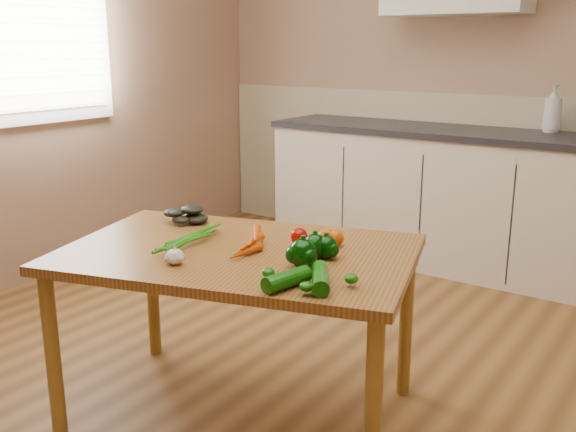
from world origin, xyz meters
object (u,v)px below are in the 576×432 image
Objects in this scene: pepper_a at (315,246)px; zucchini_b at (287,279)px; garlic_bulb at (175,257)px; tomato_b at (327,237)px; table at (239,269)px; zucchini_a at (320,278)px; pepper_b at (326,247)px; tomato_c at (335,238)px; carrot_bunch at (232,240)px; leafy_greens at (186,212)px; tomato_a at (299,236)px; soap_bottle_a at (553,109)px; pepper_c at (303,253)px.

pepper_a is 0.51× the size of zucchini_b.
tomato_b is at bearing 56.56° from garlic_bulb.
tomato_b reaches higher than table.
zucchini_b is (0.37, -0.22, 0.10)m from table.
garlic_bulb and zucchini_b have the same top height.
table is at bearing -137.28° from tomato_b.
zucchini_b is (-0.08, -0.07, -0.00)m from zucchini_a.
tomato_c is (-0.05, 0.14, -0.01)m from pepper_b.
carrot_bunch is 2.92× the size of pepper_b.
zucchini_b is (0.79, -0.39, -0.02)m from leafy_greens.
leafy_greens is 0.57m from tomato_a.
leafy_greens is (-0.39, 0.18, 0.01)m from carrot_bunch.
leafy_greens is 2.09× the size of pepper_a.
pepper_a reaches higher than tomato_a.
pepper_b reaches higher than tomato_c.
tomato_b is 0.41× the size of zucchini_b.
leafy_greens is 2.67× the size of tomato_a.
soap_bottle_a is 4.09× the size of tomato_b.
tomato_b is at bearing 89.29° from soap_bottle_a.
zucchini_b is at bearing -140.83° from zucchini_a.
soap_bottle_a is 2.43m from leafy_greens.
pepper_c is at bearing -19.98° from carrot_bunch.
leafy_greens is 1.86× the size of pepper_c.
table is 2.48m from soap_bottle_a.
tomato_b is at bearing 26.08° from table.
carrot_bunch is 0.33m from pepper_c.
leafy_greens is 0.95× the size of zucchini_a.
table is 5.11× the size of soap_bottle_a.
pepper_c reaches higher than pepper_b.
zucchini_a is at bearing -35.28° from table.
pepper_a is at bearing -1.37° from carrot_bunch.
carrot_bunch is 0.36m from pepper_b.
soap_bottle_a reaches higher than pepper_c.
tomato_a is at bearing 118.90° from zucchini_b.
tomato_b is 0.43m from zucchini_a.
leafy_greens is at bearing 153.91° from zucchini_b.
tomato_c reaches higher than zucchini_a.
soap_bottle_a is 2.62m from zucchini_b.
carrot_bunch is at bearing 83.77° from soap_bottle_a.
table is 0.49m from zucchini_a.
tomato_a is (0.17, 0.19, -0.00)m from carrot_bunch.
pepper_a reaches higher than garlic_bulb.
pepper_b is 0.42× the size of zucchini_a.
pepper_a is 0.11m from pepper_c.
pepper_b is at bearing 41.65° from garlic_bulb.
leafy_greens reaches higher than pepper_a.
table is at bearing 73.95° from garlic_bulb.
tomato_a is at bearing 62.86° from garlic_bulb.
pepper_b reaches higher than tomato_a.
table is 0.33m from pepper_c.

